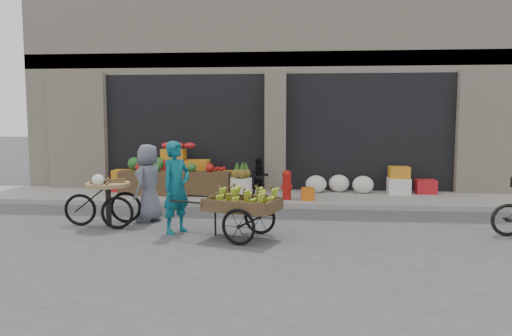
# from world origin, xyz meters

# --- Properties ---
(ground) EXTENTS (80.00, 80.00, 0.00)m
(ground) POSITION_xyz_m (0.00, 0.00, 0.00)
(ground) COLOR #424244
(ground) RESTS_ON ground
(sidewalk) EXTENTS (18.00, 2.20, 0.12)m
(sidewalk) POSITION_xyz_m (0.00, 4.10, 0.06)
(sidewalk) COLOR gray
(sidewalk) RESTS_ON ground
(building) EXTENTS (14.00, 6.45, 7.00)m
(building) POSITION_xyz_m (0.00, 8.03, 3.37)
(building) COLOR beige
(building) RESTS_ON ground
(fruit_display) EXTENTS (3.10, 1.12, 1.24)m
(fruit_display) POSITION_xyz_m (-2.48, 4.38, 0.67)
(fruit_display) COLOR red
(fruit_display) RESTS_ON sidewalk
(pineapple_bin) EXTENTS (0.52, 0.52, 0.50)m
(pineapple_bin) POSITION_xyz_m (-0.75, 3.60, 0.37)
(pineapple_bin) COLOR silver
(pineapple_bin) RESTS_ON sidewalk
(fire_hydrant) EXTENTS (0.22, 0.22, 0.71)m
(fire_hydrant) POSITION_xyz_m (0.35, 3.55, 0.50)
(fire_hydrant) COLOR #A5140F
(fire_hydrant) RESTS_ON sidewalk
(orange_bucket) EXTENTS (0.32, 0.32, 0.30)m
(orange_bucket) POSITION_xyz_m (0.85, 3.50, 0.27)
(orange_bucket) COLOR orange
(orange_bucket) RESTS_ON sidewalk
(right_bay_goods) EXTENTS (3.35, 0.60, 0.70)m
(right_bay_goods) POSITION_xyz_m (2.61, 4.70, 0.41)
(right_bay_goods) COLOR silver
(right_bay_goods) RESTS_ON sidewalk
(seated_person) EXTENTS (0.51, 0.43, 0.93)m
(seated_person) POSITION_xyz_m (-0.35, 4.20, 0.58)
(seated_person) COLOR black
(seated_person) RESTS_ON sidewalk
(banana_cart) EXTENTS (2.20, 1.42, 0.86)m
(banana_cart) POSITION_xyz_m (-0.35, 0.17, 0.62)
(banana_cart) COLOR brown
(banana_cart) RESTS_ON ground
(vendor_woman) EXTENTS (0.66, 0.72, 1.66)m
(vendor_woman) POSITION_xyz_m (-1.54, 0.49, 0.83)
(vendor_woman) COLOR #0D5868
(vendor_woman) RESTS_ON ground
(tricycle_cart) EXTENTS (1.44, 0.90, 0.95)m
(tricycle_cart) POSITION_xyz_m (-2.99, 0.92, 0.57)
(tricycle_cart) COLOR #9E7F51
(tricycle_cart) RESTS_ON ground
(vendor_grey) EXTENTS (0.67, 0.86, 1.55)m
(vendor_grey) POSITION_xyz_m (-2.35, 1.43, 0.77)
(vendor_grey) COLOR slate
(vendor_grey) RESTS_ON ground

